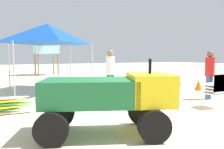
# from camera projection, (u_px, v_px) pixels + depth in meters

# --- Properties ---
(ground) EXTENTS (80.00, 80.00, 0.00)m
(ground) POSITION_uv_depth(u_px,v_px,m) (155.00, 117.00, 5.59)
(ground) COLOR beige
(utility_cart) EXTENTS (2.81, 2.12, 1.50)m
(utility_cart) POSITION_uv_depth(u_px,v_px,m) (110.00, 95.00, 4.32)
(utility_cart) COLOR #1E6B38
(utility_cart) RESTS_ON ground
(stacked_plastic_chairs) EXTENTS (0.48, 0.48, 1.11)m
(stacked_plastic_chairs) POSITION_uv_depth(u_px,v_px,m) (216.00, 87.00, 6.46)
(stacked_plastic_chairs) COLOR white
(stacked_plastic_chairs) RESTS_ON ground
(lifeguard_near_center) EXTENTS (0.32, 0.32, 1.74)m
(lifeguard_near_center) POSITION_uv_depth(u_px,v_px,m) (210.00, 72.00, 7.79)
(lifeguard_near_center) COLOR #33598C
(lifeguard_near_center) RESTS_ON ground
(lifeguard_near_right) EXTENTS (0.32, 0.32, 1.79)m
(lifeguard_near_right) POSITION_uv_depth(u_px,v_px,m) (110.00, 70.00, 8.05)
(lifeguard_near_right) COLOR #194C19
(lifeguard_near_right) RESTS_ON ground
(popup_canopy) EXTENTS (3.10, 3.10, 3.01)m
(popup_canopy) POSITION_uv_depth(u_px,v_px,m) (47.00, 34.00, 9.76)
(popup_canopy) COLOR #B2B2B7
(popup_canopy) RESTS_ON ground
(lifeguard_tower) EXTENTS (1.98, 1.98, 4.02)m
(lifeguard_tower) POSITION_uv_depth(u_px,v_px,m) (46.00, 40.00, 17.98)
(lifeguard_tower) COLOR olive
(lifeguard_tower) RESTS_ON ground
(traffic_cone_near) EXTENTS (0.36, 0.36, 0.51)m
(traffic_cone_near) POSITION_uv_depth(u_px,v_px,m) (178.00, 81.00, 11.57)
(traffic_cone_near) COLOR orange
(traffic_cone_near) RESTS_ON ground
(traffic_cone_far) EXTENTS (0.34, 0.34, 0.49)m
(traffic_cone_far) POSITION_uv_depth(u_px,v_px,m) (198.00, 85.00, 9.95)
(traffic_cone_far) COLOR orange
(traffic_cone_far) RESTS_ON ground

